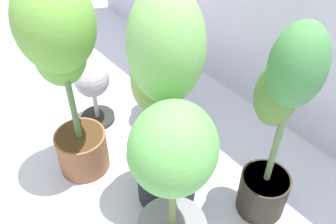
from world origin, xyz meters
name	(u,v)px	position (x,y,z in m)	size (l,w,h in m)	color
ground_plane	(146,200)	(0.00, 0.00, 0.00)	(8.00, 8.00, 0.00)	silver
potted_plant_back_right	(279,123)	(0.33, 0.37, 0.50)	(0.25, 0.22, 0.91)	#2C261B
potted_plant_front_left	(63,62)	(-0.36, -0.10, 0.60)	(0.35, 0.31, 0.96)	brown
potted_plant_center	(165,91)	(0.01, 0.10, 0.59)	(0.33, 0.29, 0.99)	black
potted_plant_front_right	(170,179)	(0.23, -0.06, 0.44)	(0.41, 0.40, 0.75)	slate
potted_plant_back_left	(166,63)	(-0.35, 0.40, 0.37)	(0.36, 0.24, 0.69)	#281F26
floor_fan	(92,85)	(-0.58, 0.12, 0.24)	(0.22, 0.22, 0.36)	#262821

